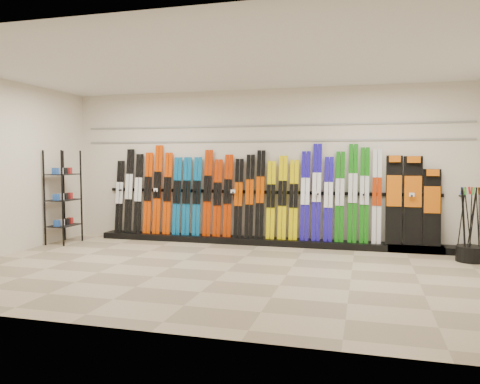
# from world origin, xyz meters

# --- Properties ---
(floor) EXTENTS (8.00, 8.00, 0.00)m
(floor) POSITION_xyz_m (0.00, 0.00, 0.00)
(floor) COLOR gray
(floor) RESTS_ON ground
(back_wall) EXTENTS (8.00, 0.00, 8.00)m
(back_wall) POSITION_xyz_m (0.00, 2.50, 1.50)
(back_wall) COLOR beige
(back_wall) RESTS_ON floor
(ceiling) EXTENTS (8.00, 8.00, 0.00)m
(ceiling) POSITION_xyz_m (0.00, 0.00, 3.00)
(ceiling) COLOR silver
(ceiling) RESTS_ON back_wall
(ski_rack_base) EXTENTS (8.00, 0.40, 0.12)m
(ski_rack_base) POSITION_xyz_m (0.22, 2.28, 0.06)
(ski_rack_base) COLOR black
(ski_rack_base) RESTS_ON floor
(skis) EXTENTS (5.37, 0.24, 1.82)m
(skis) POSITION_xyz_m (-0.43, 2.33, 0.94)
(skis) COLOR black
(skis) RESTS_ON ski_rack_base
(snowboards) EXTENTS (0.94, 0.25, 1.59)m
(snowboards) POSITION_xyz_m (2.76, 2.36, 0.88)
(snowboards) COLOR black
(snowboards) RESTS_ON ski_rack_base
(accessory_rack) EXTENTS (0.40, 0.60, 1.82)m
(accessory_rack) POSITION_xyz_m (-3.75, 1.40, 0.91)
(accessory_rack) COLOR black
(accessory_rack) RESTS_ON floor
(pole_bin) EXTENTS (0.45, 0.45, 0.25)m
(pole_bin) POSITION_xyz_m (3.60, 1.65, 0.12)
(pole_bin) COLOR black
(pole_bin) RESTS_ON floor
(ski_poles) EXTENTS (0.37, 0.26, 1.18)m
(ski_poles) POSITION_xyz_m (3.57, 1.67, 0.61)
(ski_poles) COLOR black
(ski_poles) RESTS_ON pole_bin
(slatwall_rail_0) EXTENTS (7.60, 0.02, 0.03)m
(slatwall_rail_0) POSITION_xyz_m (0.00, 2.48, 2.00)
(slatwall_rail_0) COLOR gray
(slatwall_rail_0) RESTS_ON back_wall
(slatwall_rail_1) EXTENTS (7.60, 0.02, 0.03)m
(slatwall_rail_1) POSITION_xyz_m (0.00, 2.48, 2.30)
(slatwall_rail_1) COLOR gray
(slatwall_rail_1) RESTS_ON back_wall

